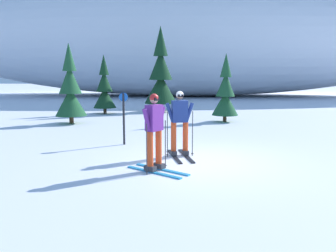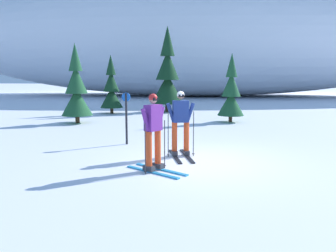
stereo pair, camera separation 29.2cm
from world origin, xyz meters
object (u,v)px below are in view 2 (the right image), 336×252
Objects in this scene: skier_purple_jacket at (153,131)px; pine_tree_center_left at (111,89)px; skier_navy_jacket at (181,122)px; pine_tree_center_right at (167,76)px; pine_tree_far_right at (231,94)px; trail_marker_post at (126,115)px; pine_tree_far_left at (76,90)px.

pine_tree_center_left reaches higher than skier_purple_jacket.
pine_tree_center_left is at bearing 108.97° from skier_purple_jacket.
pine_tree_center_right reaches higher than skier_navy_jacket.
pine_tree_center_right is (3.04, 1.18, 0.69)m from pine_tree_center_left.
pine_tree_far_right is 1.91× the size of trail_marker_post.
pine_tree_center_left is 8.76m from trail_marker_post.
skier_purple_jacket is 8.75m from pine_tree_far_right.
pine_tree_far_left is at bearing -125.57° from pine_tree_center_right.
skier_purple_jacket is 0.51× the size of pine_tree_far_left.
pine_tree_far_right is 6.59m from trail_marker_post.
skier_navy_jacket is 7.14m from pine_tree_far_right.
pine_tree_far_right reaches higher than skier_navy_jacket.
skier_navy_jacket is 11.13m from pine_tree_center_right.
pine_tree_far_left is at bearing 125.87° from trail_marker_post.
skier_purple_jacket reaches higher than skier_navy_jacket.
skier_purple_jacket is at bearing -58.84° from pine_tree_far_left.
skier_purple_jacket is 12.58m from pine_tree_center_right.
skier_purple_jacket is (-0.54, -1.52, 0.00)m from skier_navy_jacket.
pine_tree_far_left is 2.16× the size of trail_marker_post.
pine_tree_center_right reaches higher than pine_tree_center_left.
pine_tree_center_right is at bearing 87.49° from trail_marker_post.
skier_purple_jacket is 0.57× the size of pine_tree_far_right.
pine_tree_center_right is at bearing 93.90° from skier_purple_jacket.
skier_navy_jacket is at bearing -105.68° from pine_tree_far_right.
pine_tree_far_right is (6.36, -2.94, -0.04)m from pine_tree_center_left.
pine_tree_center_left is 1.03× the size of pine_tree_far_right.
pine_tree_center_right reaches higher than trail_marker_post.
skier_purple_jacket is 11.98m from pine_tree_center_left.
pine_tree_far_right is at bearing -51.14° from pine_tree_center_right.
pine_tree_far_left reaches higher than skier_purple_jacket.
pine_tree_far_left is 1.13× the size of pine_tree_far_right.
skier_navy_jacket is 1.08× the size of trail_marker_post.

